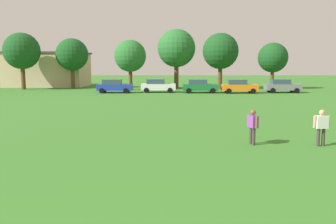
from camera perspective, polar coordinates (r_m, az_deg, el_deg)
name	(u,v)px	position (r m, az deg, el deg)	size (l,w,h in m)	color
ground_plane	(154,105)	(31.46, -2.31, 1.18)	(160.00, 160.00, 0.00)	#387528
adult_bystander	(253,124)	(16.29, 13.41, -1.86)	(0.44, 0.72, 1.59)	#3F3833
bystander_near_trees	(321,125)	(16.96, 23.36, -1.85)	(0.76, 0.37, 1.62)	#3F3833
parked_car_blue_0	(114,86)	(44.70, -8.60, 4.15)	(4.30, 2.02, 1.68)	#1E38AD
parked_car_white_1	(158,86)	(44.91, -1.64, 4.25)	(4.30, 2.02, 1.68)	white
parked_car_green_2	(200,86)	(44.37, 5.08, 4.18)	(4.30, 2.02, 1.68)	#196B38
parked_car_orange_3	(239,86)	(44.55, 11.29, 4.08)	(4.30, 2.02, 1.68)	orange
parked_car_gray_4	(282,86)	(46.66, 17.79, 4.01)	(4.30, 2.02, 1.68)	slate
tree_far_left	(22,51)	(54.13, -22.38, 9.00)	(5.05, 5.05, 7.87)	brown
tree_left	(72,55)	(53.78, -15.12, 8.85)	(4.64, 4.64, 7.23)	brown
tree_center_left	(130,56)	(50.00, -6.08, 8.90)	(4.41, 4.41, 6.87)	brown
tree_center_right	(176,48)	(52.62, 1.36, 10.15)	(5.52, 5.52, 8.59)	brown
tree_right	(221,51)	(51.47, 8.41, 9.60)	(5.06, 5.06, 7.89)	brown
tree_far_right	(273,58)	(53.01, 16.45, 8.33)	(4.21, 4.21, 6.55)	brown
house_left	(48,69)	(60.49, -18.62, 6.51)	(12.43, 8.33, 5.40)	beige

